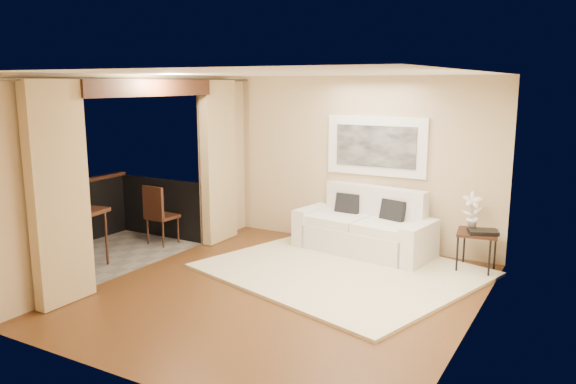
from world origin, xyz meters
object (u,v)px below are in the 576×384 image
Objects in this scene: orchid at (472,210)px; balcony_chair_near at (58,230)px; sofa at (366,230)px; side_table at (477,236)px; ice_bucket at (72,201)px; bistro_table at (75,216)px; balcony_chair_far at (158,211)px.

orchid is 0.54× the size of balcony_chair_near.
sofa is at bearing 49.92° from balcony_chair_near.
ice_bucket is at bearing -154.42° from side_table.
balcony_chair_near is at bearing -132.68° from bistro_table.
sofa is at bearing -179.04° from orchid.
sofa is 2.66× the size of bistro_table.
ice_bucket reaches higher than side_table.
side_table is 1.16× the size of orchid.
side_table is 3.02× the size of ice_bucket.
side_table is 0.62× the size of balcony_chair_far.
sofa is 11.01× the size of ice_bucket.
bistro_table is (-5.00, -2.57, 0.23)m from side_table.
balcony_chair_far reaches higher than bistro_table.
ice_bucket reaches higher than balcony_chair_near.
orchid reaches higher than bistro_table.
sofa is 4.37m from ice_bucket.
balcony_chair_near is (-3.48, -2.84, 0.21)m from sofa.
sofa reaches higher than bistro_table.
balcony_chair_near is at bearing -150.41° from orchid.
orchid is 4.82m from balcony_chair_far.
sofa is 1.69m from side_table.
balcony_chair_far is at bearing -166.18° from side_table.
ice_bucket is at bearing 148.09° from bistro_table.
orchid is at bearing -161.16° from balcony_chair_far.
balcony_chair_far is 1.01× the size of balcony_chair_near.
side_table is at bearing -46.62° from orchid.
bistro_table is (-3.32, -2.67, 0.39)m from sofa.
sofa is 4.28m from bistro_table.
bistro_table is 0.26m from ice_bucket.
orchid is at bearing 27.18° from ice_bucket.
sofa reaches higher than side_table.
side_table is 5.63m from bistro_table.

